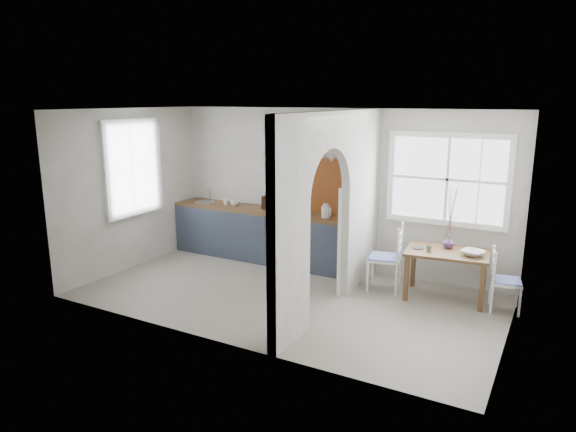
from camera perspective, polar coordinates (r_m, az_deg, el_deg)
The scene contains 26 objects.
floor at distance 7.39m, azimuth -0.15°, elevation -8.90°, with size 5.80×3.20×0.01m, color gray.
ceiling at distance 6.86m, azimuth -0.16°, elevation 11.70°, with size 5.80×3.20×0.01m, color silver.
walls at distance 7.01m, azimuth -0.16°, elevation 1.02°, with size 5.81×3.21×2.60m.
partition at distance 6.72m, azimuth 5.31°, elevation 1.77°, with size 0.12×3.20×2.60m.
kitchen_window at distance 8.69m, azimuth -17.01°, elevation 5.12°, with size 0.10×1.16×1.50m, color white, non-canonical shape.
nook_window at distance 7.79m, azimuth 17.29°, elevation 3.89°, with size 1.76×0.10×1.30m, color white, non-canonical shape.
counter at distance 8.87m, azimuth -2.38°, elevation -2.03°, with size 3.50×0.60×0.90m.
sink at distance 9.48m, azimuth -9.23°, elevation 1.47°, with size 0.40×0.40×0.02m, color #BABCC3.
backsplash at distance 8.47m, azimuth 3.81°, elevation 3.42°, with size 1.65×0.03×0.90m, color brown.
shelf at distance 8.31m, azimuth 3.62°, elevation 7.74°, with size 1.75×0.20×0.21m.
pendant_lamp at distance 7.87m, azimuth 4.90°, elevation 6.56°, with size 0.26×0.26×0.16m, color beige.
utensil_rail at distance 7.52m, azimuth 7.26°, elevation 2.90°, with size 0.02×0.02×0.50m, color #BABCC3.
dining_table at distance 7.54m, azimuth 17.10°, elevation -6.25°, with size 1.10×0.73×0.69m, color brown, non-canonical shape.
chair_left at distance 7.63m, azimuth 10.71°, elevation -4.48°, with size 0.45×0.45×0.98m, color white, non-canonical shape.
chair_right at distance 7.36m, azimuth 23.07°, elevation -6.61°, with size 0.38×0.38×0.83m, color white, non-canonical shape.
kettle at distance 8.16m, azimuth 4.19°, elevation 0.58°, with size 0.18×0.14×0.21m, color silver, non-canonical shape.
mug_a at distance 9.16m, azimuth -6.91°, elevation 1.54°, with size 0.11×0.11×0.10m, color silver.
mug_b at distance 9.07m, azimuth -5.98°, elevation 1.48°, with size 0.14×0.14×0.11m, color silver.
knife_block at distance 8.76m, azimuth -2.58°, elevation 1.50°, with size 0.10×0.14×0.22m, color black.
jar at distance 8.80m, azimuth -1.42°, elevation 1.37°, with size 0.10×0.10×0.17m, color tan.
towel_magenta at distance 7.90m, azimuth 7.06°, elevation -5.39°, with size 0.02×0.03×0.56m, color #C32980.
towel_orange at distance 7.88m, azimuth 6.97°, elevation -5.63°, with size 0.02×0.03×0.51m, color #F65812.
bowl at distance 7.34m, azimuth 19.83°, elevation -3.87°, with size 0.29×0.29×0.07m, color silver.
table_cup at distance 7.35m, azimuth 15.39°, elevation -3.48°, with size 0.09×0.09×0.08m, color #628661.
plate at distance 7.45m, azimuth 14.25°, elevation -3.46°, with size 0.15×0.15×0.01m, color #272424.
vase at distance 7.57m, azimuth 17.42°, elevation -2.82°, with size 0.16×0.16×0.16m, color #513059.
Camera 1 is at (3.33, -5.99, 2.75)m, focal length 32.00 mm.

